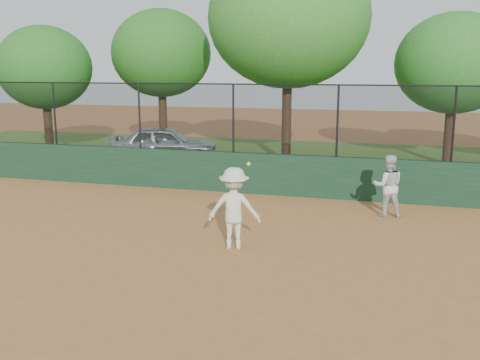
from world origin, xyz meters
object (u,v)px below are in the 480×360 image
(tree_0, at_px, (44,68))
(tree_2, at_px, (288,18))
(player_main, at_px, (234,208))
(tree_3, at_px, (454,64))
(tree_1, at_px, (161,54))
(parked_car, at_px, (165,144))
(player_second, at_px, (388,186))

(tree_0, bearing_deg, tree_2, 4.55)
(player_main, xyz_separation_m, tree_3, (5.04, 11.61, 2.96))
(tree_1, bearing_deg, player_main, -59.96)
(player_main, relative_size, tree_2, 0.23)
(player_main, distance_m, tree_0, 14.53)
(parked_car, height_order, player_second, player_second)
(parked_car, xyz_separation_m, player_second, (8.55, -5.75, 0.06))
(player_main, distance_m, tree_1, 14.19)
(parked_car, distance_m, player_second, 10.31)
(parked_car, height_order, tree_1, tree_1)
(player_main, relative_size, tree_3, 0.32)
(player_second, bearing_deg, tree_0, -33.51)
(tree_2, height_order, tree_3, tree_2)
(player_main, relative_size, tree_1, 0.30)
(tree_2, xyz_separation_m, tree_3, (5.96, 1.62, -1.64))
(tree_2, distance_m, tree_3, 6.39)
(tree_0, height_order, tree_1, tree_1)
(tree_0, relative_size, tree_1, 0.87)
(tree_0, bearing_deg, player_second, -22.83)
(player_second, bearing_deg, parked_car, -44.60)
(player_second, height_order, tree_0, tree_0)
(tree_1, bearing_deg, tree_2, -17.93)
(tree_1, xyz_separation_m, tree_2, (5.98, -1.93, 1.18))
(tree_0, distance_m, tree_3, 16.12)
(tree_2, bearing_deg, tree_1, 162.07)
(tree_1, relative_size, tree_2, 0.77)
(tree_3, bearing_deg, player_second, -104.17)
(tree_0, distance_m, tree_2, 10.16)
(player_second, relative_size, tree_3, 0.27)
(parked_car, xyz_separation_m, tree_1, (-1.30, 2.81, 3.55))
(player_second, xyz_separation_m, tree_2, (-3.88, 6.63, 4.67))
(tree_0, bearing_deg, player_main, -40.18)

